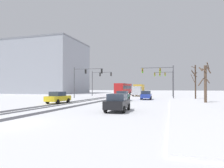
# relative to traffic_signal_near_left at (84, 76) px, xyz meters

# --- Properties ---
(ground_plane) EXTENTS (300.00, 300.00, 0.00)m
(ground_plane) POSITION_rel_traffic_signal_near_left_xyz_m (7.83, -28.15, -4.66)
(ground_plane) COLOR white
(wheel_track_left_lane) EXTENTS (1.13, 35.23, 0.01)m
(wheel_track_left_lane) POSITION_rel_traffic_signal_near_left_xyz_m (2.89, -12.14, -4.66)
(wheel_track_left_lane) COLOR #424247
(wheel_track_left_lane) RESTS_ON ground
(wheel_track_right_lane) EXTENTS (0.74, 35.23, 0.01)m
(wheel_track_right_lane) POSITION_rel_traffic_signal_near_left_xyz_m (4.18, -12.14, -4.66)
(wheel_track_right_lane) COLOR #424247
(wheel_track_right_lane) RESTS_ON ground
(wheel_track_center) EXTENTS (1.08, 35.23, 0.01)m
(wheel_track_center) POSITION_rel_traffic_signal_near_left_xyz_m (6.61, -12.14, -4.66)
(wheel_track_center) COLOR #424247
(wheel_track_center) RESTS_ON ground
(sidewalk_kerb_right) EXTENTS (4.00, 35.23, 0.12)m
(sidewalk_kerb_right) POSITION_rel_traffic_signal_near_left_xyz_m (19.30, -13.74, -4.60)
(sidewalk_kerb_right) COLOR white
(sidewalk_kerb_right) RESTS_ON ground
(traffic_signal_near_left) EXTENTS (6.51, 0.65, 6.50)m
(traffic_signal_near_left) POSITION_rel_traffic_signal_near_left_xyz_m (0.00, 0.00, 0.00)
(traffic_signal_near_left) COLOR #47474C
(traffic_signal_near_left) RESTS_ON ground
(traffic_signal_far_right) EXTENTS (4.76, 0.53, 6.50)m
(traffic_signal_far_right) POSITION_rel_traffic_signal_near_left_xyz_m (16.04, 13.78, 0.08)
(traffic_signal_far_right) COLOR #47474C
(traffic_signal_far_right) RESTS_ON ground
(traffic_signal_far_left) EXTENTS (5.61, 0.57, 6.50)m
(traffic_signal_far_left) POSITION_rel_traffic_signal_near_left_xyz_m (-0.34, 9.77, -0.04)
(traffic_signal_far_left) COLOR #47474C
(traffic_signal_far_left) RESTS_ON ground
(traffic_signal_near_right) EXTENTS (6.29, 0.73, 6.50)m
(traffic_signal_near_right) POSITION_rel_traffic_signal_near_left_xyz_m (15.73, 1.72, -0.01)
(traffic_signal_near_right) COLOR #47474C
(traffic_signal_near_right) RESTS_ON ground
(car_blue_lead) EXTENTS (1.95, 4.16, 1.62)m
(car_blue_lead) POSITION_rel_traffic_signal_near_left_xyz_m (13.10, -1.66, -3.85)
(car_blue_lead) COLOR #233899
(car_blue_lead) RESTS_ON ground
(car_dark_green_second) EXTENTS (1.87, 4.12, 1.62)m
(car_dark_green_second) POSITION_rel_traffic_signal_near_left_xyz_m (9.84, -6.41, -3.85)
(car_dark_green_second) COLOR #194C2D
(car_dark_green_second) RESTS_ON ground
(car_yellow_cab_third) EXTENTS (1.97, 4.17, 1.62)m
(car_yellow_cab_third) POSITION_rel_traffic_signal_near_left_xyz_m (2.28, -13.58, -3.85)
(car_yellow_cab_third) COLOR yellow
(car_yellow_cab_third) RESTS_ON ground
(car_black_fourth) EXTENTS (1.98, 4.17, 1.62)m
(car_black_fourth) POSITION_rel_traffic_signal_near_left_xyz_m (12.73, -20.26, -3.85)
(car_black_fourth) COLOR black
(car_black_fourth) RESTS_ON ground
(bus_oncoming) EXTENTS (2.87, 11.06, 3.38)m
(bus_oncoming) POSITION_rel_traffic_signal_near_left_xyz_m (3.99, 18.80, -2.67)
(bus_oncoming) COLOR #B21E1E
(bus_oncoming) RESTS_ON ground
(box_truck_delivery) EXTENTS (2.31, 7.40, 3.02)m
(box_truck_delivery) POSITION_rel_traffic_signal_near_left_xyz_m (9.34, 13.22, -3.03)
(box_truck_delivery) COLOR #B7BABF
(box_truck_delivery) RESTS_ON ground
(bare_tree_sidewalk_mid) EXTENTS (1.85, 1.85, 5.86)m
(bare_tree_sidewalk_mid) POSITION_rel_traffic_signal_near_left_xyz_m (22.26, -6.23, -1.61)
(bare_tree_sidewalk_mid) COLOR brown
(bare_tree_sidewalk_mid) RESTS_ON ground
(bare_tree_sidewalk_far) EXTENTS (1.25, 1.26, 6.61)m
(bare_tree_sidewalk_far) POSITION_rel_traffic_signal_near_left_xyz_m (21.99, 3.65, -1.11)
(bare_tree_sidewalk_far) COLOR #423023
(bare_tree_sidewalk_far) RESTS_ON ground
(office_building_far_left_block) EXTENTS (29.49, 21.84, 19.82)m
(office_building_far_left_block) POSITION_rel_traffic_signal_near_left_xyz_m (-30.19, 28.32, 5.25)
(office_building_far_left_block) COLOR #9399A3
(office_building_far_left_block) RESTS_ON ground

